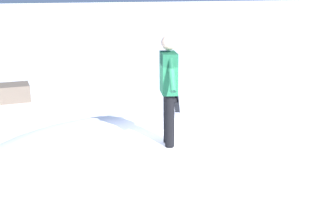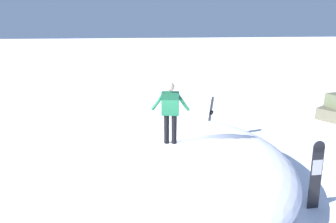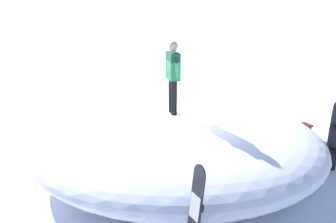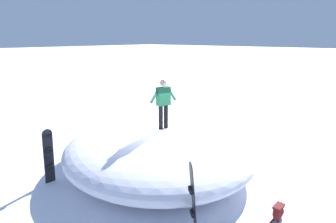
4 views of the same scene
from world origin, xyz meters
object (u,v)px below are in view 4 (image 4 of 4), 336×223
Objects in this scene: snowboarder_standing at (163,101)px; backpack_near at (278,212)px; snowboard_primary_upright at (193,198)px; snowboard_secondary_upright at (49,155)px.

snowboarder_standing is 2.77× the size of backpack_near.
snowboard_primary_upright is 2.28m from backpack_near.
snowboard_secondary_upright is (3.21, -1.62, -1.33)m from snowboarder_standing.
snowboard_primary_upright is 1.01× the size of snowboard_secondary_upright.
backpack_near is (-2.75, 5.74, -0.70)m from snowboard_secondary_upright.
snowboard_primary_upright is (2.23, 2.87, -1.32)m from snowboarder_standing.
snowboard_secondary_upright is 6.40m from backpack_near.
snowboarder_standing is at bearing 153.28° from snowboard_secondary_upright.
backpack_near is at bearing 83.63° from snowboarder_standing.
snowboard_secondary_upright is (0.98, -4.48, -0.00)m from snowboard_primary_upright.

